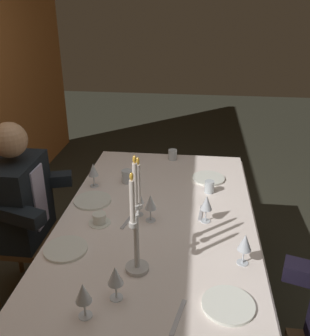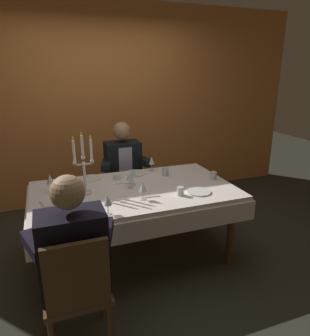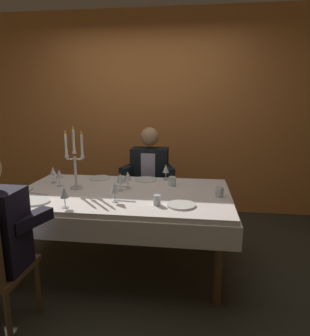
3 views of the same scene
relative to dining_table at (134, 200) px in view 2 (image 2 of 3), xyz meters
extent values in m
plane|color=#2F2F24|center=(0.00, 0.00, -0.62)|extent=(12.00, 12.00, 0.00)
cube|color=orange|center=(0.00, 1.66, 0.73)|extent=(6.00, 0.12, 2.70)
cube|color=white|center=(0.00, 0.00, 0.10)|extent=(1.90, 1.10, 0.04)
cube|color=white|center=(0.00, 0.00, -0.01)|extent=(1.94, 1.14, 0.18)
cylinder|color=brown|center=(-0.83, -0.43, -0.27)|extent=(0.07, 0.07, 0.70)
cylinder|color=brown|center=(0.83, -0.43, -0.27)|extent=(0.07, 0.07, 0.70)
cylinder|color=brown|center=(-0.83, 0.43, -0.27)|extent=(0.07, 0.07, 0.70)
cylinder|color=brown|center=(0.83, 0.43, -0.27)|extent=(0.07, 0.07, 0.70)
cylinder|color=silver|center=(-0.45, 0.04, 0.13)|extent=(0.11, 0.11, 0.02)
cylinder|color=silver|center=(-0.45, 0.04, 0.28)|extent=(0.02, 0.02, 0.28)
cylinder|color=silver|center=(-0.45, 0.04, 0.46)|extent=(0.04, 0.04, 0.02)
cylinder|color=white|center=(-0.45, 0.04, 0.57)|extent=(0.02, 0.02, 0.19)
ellipsoid|color=yellow|center=(-0.45, 0.04, 0.68)|extent=(0.02, 0.02, 0.03)
cylinder|color=silver|center=(-0.41, 0.04, 0.40)|extent=(0.07, 0.01, 0.01)
cylinder|color=silver|center=(-0.38, 0.04, 0.42)|extent=(0.04, 0.04, 0.02)
cylinder|color=white|center=(-0.38, 0.04, 0.53)|extent=(0.02, 0.02, 0.19)
ellipsoid|color=yellow|center=(-0.38, 0.04, 0.64)|extent=(0.02, 0.02, 0.03)
cylinder|color=silver|center=(-0.49, 0.04, 0.40)|extent=(0.08, 0.01, 0.01)
cylinder|color=silver|center=(-0.53, 0.04, 0.42)|extent=(0.04, 0.04, 0.02)
cylinder|color=white|center=(-0.53, 0.04, 0.53)|extent=(0.02, 0.02, 0.19)
ellipsoid|color=yellow|center=(-0.53, 0.04, 0.64)|extent=(0.02, 0.02, 0.03)
cylinder|color=white|center=(0.14, 0.42, 0.13)|extent=(0.23, 0.23, 0.01)
cylinder|color=white|center=(-0.63, -0.37, 0.13)|extent=(0.22, 0.22, 0.01)
cylinder|color=white|center=(-0.35, 0.42, 0.13)|extent=(0.22, 0.22, 0.01)
cylinder|color=white|center=(0.54, -0.30, 0.13)|extent=(0.22, 0.22, 0.01)
cylinder|color=silver|center=(-0.64, 0.10, 0.12)|extent=(0.06, 0.06, 0.00)
cylinder|color=silver|center=(-0.64, 0.10, 0.16)|extent=(0.01, 0.01, 0.07)
cone|color=silver|center=(-0.64, 0.10, 0.24)|extent=(0.07, 0.07, 0.08)
cylinder|color=#E0D172|center=(-0.64, 0.10, 0.22)|extent=(0.04, 0.04, 0.03)
cylinder|color=silver|center=(-0.75, 0.20, 0.12)|extent=(0.06, 0.06, 0.00)
cylinder|color=silver|center=(-0.75, 0.20, 0.16)|extent=(0.01, 0.01, 0.07)
cone|color=silver|center=(-0.75, 0.20, 0.24)|extent=(0.07, 0.07, 0.08)
cylinder|color=silver|center=(0.02, 0.11, 0.12)|extent=(0.06, 0.06, 0.00)
cylinder|color=silver|center=(0.02, 0.11, 0.16)|extent=(0.01, 0.01, 0.07)
cone|color=silver|center=(0.02, 0.11, 0.24)|extent=(0.07, 0.07, 0.08)
cylinder|color=silver|center=(0.00, -0.27, 0.12)|extent=(0.06, 0.06, 0.00)
cylinder|color=silver|center=(0.00, -0.27, 0.16)|extent=(0.01, 0.01, 0.07)
cone|color=silver|center=(0.00, -0.27, 0.24)|extent=(0.07, 0.07, 0.08)
cylinder|color=maroon|center=(0.00, -0.27, 0.22)|extent=(0.04, 0.04, 0.03)
cylinder|color=silver|center=(-0.35, -0.45, 0.12)|extent=(0.06, 0.06, 0.00)
cylinder|color=silver|center=(-0.35, -0.45, 0.16)|extent=(0.01, 0.01, 0.07)
cone|color=silver|center=(-0.35, -0.45, 0.24)|extent=(0.07, 0.07, 0.08)
cylinder|color=silver|center=(-0.03, 0.03, 0.12)|extent=(0.06, 0.06, 0.00)
cylinder|color=silver|center=(-0.03, 0.03, 0.16)|extent=(0.01, 0.01, 0.07)
cone|color=silver|center=(-0.03, 0.03, 0.24)|extent=(0.07, 0.07, 0.08)
cylinder|color=#E0D172|center=(-0.03, 0.03, 0.22)|extent=(0.04, 0.04, 0.03)
cylinder|color=silver|center=(0.34, 0.46, 0.12)|extent=(0.06, 0.06, 0.00)
cylinder|color=silver|center=(0.34, 0.46, 0.16)|extent=(0.01, 0.01, 0.07)
cone|color=silver|center=(0.34, 0.46, 0.24)|extent=(0.07, 0.07, 0.08)
cylinder|color=silver|center=(0.85, -0.02, 0.16)|extent=(0.07, 0.07, 0.08)
cylinder|color=silver|center=(0.43, 0.25, 0.16)|extent=(0.07, 0.07, 0.09)
cylinder|color=silver|center=(0.35, -0.30, 0.16)|extent=(0.06, 0.06, 0.08)
cylinder|color=white|center=(-0.09, 0.31, 0.12)|extent=(0.12, 0.12, 0.01)
cylinder|color=white|center=(-0.09, 0.31, 0.15)|extent=(0.08, 0.08, 0.05)
torus|color=white|center=(-0.04, 0.31, 0.15)|extent=(0.04, 0.01, 0.04)
cube|color=#B7B7BC|center=(-0.83, -0.10, 0.12)|extent=(0.05, 0.17, 0.01)
cube|color=#B7B7BC|center=(-0.71, -0.17, 0.12)|extent=(0.19, 0.06, 0.01)
cube|color=#B7B7BC|center=(-0.05, 0.16, 0.12)|extent=(0.17, 0.06, 0.01)
cube|color=#B7B7BC|center=(0.08, -0.25, 0.12)|extent=(0.17, 0.03, 0.01)
cylinder|color=brown|center=(-0.48, -0.70, -0.41)|extent=(0.04, 0.04, 0.42)
cylinder|color=brown|center=(-0.84, -0.70, -0.41)|extent=(0.04, 0.04, 0.42)
cylinder|color=brown|center=(-0.48, -1.06, -0.41)|extent=(0.04, 0.04, 0.42)
cube|color=brown|center=(-0.66, -0.88, -0.18)|extent=(0.42, 0.42, 0.04)
cube|color=brown|center=(-0.66, -1.07, 0.06)|extent=(0.38, 0.04, 0.44)
cube|color=black|center=(-0.66, -0.88, 0.11)|extent=(0.42, 0.26, 0.54)
cube|color=silver|center=(-0.66, -0.75, 0.14)|extent=(0.16, 0.01, 0.40)
sphere|color=tan|center=(-0.66, -0.88, 0.51)|extent=(0.21, 0.21, 0.21)
cube|color=black|center=(-0.44, -0.78, 0.15)|extent=(0.19, 0.34, 0.08)
cube|color=black|center=(-0.88, -0.78, 0.15)|extent=(0.19, 0.34, 0.08)
cylinder|color=brown|center=(-0.06, 0.70, -0.41)|extent=(0.04, 0.04, 0.42)
cylinder|color=brown|center=(0.30, 0.70, -0.41)|extent=(0.04, 0.04, 0.42)
cylinder|color=brown|center=(-0.06, 1.06, -0.41)|extent=(0.04, 0.04, 0.42)
cylinder|color=brown|center=(0.30, 1.06, -0.41)|extent=(0.04, 0.04, 0.42)
cube|color=brown|center=(0.12, 0.88, -0.18)|extent=(0.42, 0.42, 0.04)
cube|color=brown|center=(0.12, 1.07, 0.06)|extent=(0.38, 0.04, 0.44)
cube|color=black|center=(0.12, 0.88, 0.11)|extent=(0.42, 0.26, 0.54)
cube|color=#BAB3D4|center=(0.12, 0.75, 0.14)|extent=(0.16, 0.01, 0.40)
sphere|color=tan|center=(0.12, 0.88, 0.51)|extent=(0.21, 0.21, 0.21)
cube|color=black|center=(-0.10, 0.78, 0.15)|extent=(0.19, 0.34, 0.08)
cube|color=black|center=(0.34, 0.78, 0.15)|extent=(0.19, 0.34, 0.08)
camera|label=1|loc=(-1.81, -0.20, 1.28)|focal=39.98mm
camera|label=2|loc=(-0.75, -2.62, 1.20)|focal=32.64mm
camera|label=3|loc=(0.62, -2.53, 0.93)|focal=32.22mm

